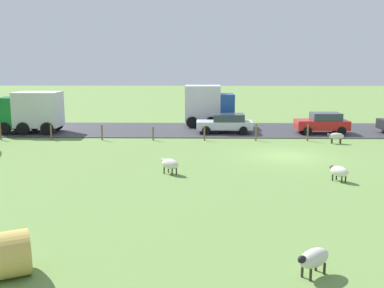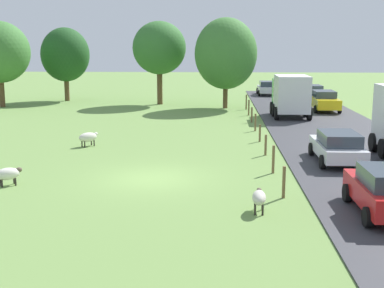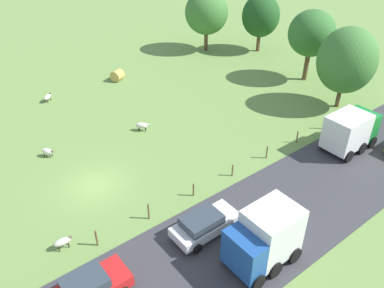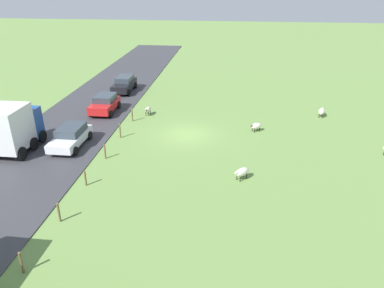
# 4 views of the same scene
# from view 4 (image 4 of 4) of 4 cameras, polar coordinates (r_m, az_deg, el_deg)

# --- Properties ---
(ground_plane) EXTENTS (160.00, 160.00, 0.00)m
(ground_plane) POSITION_cam_4_polar(r_m,az_deg,el_deg) (29.78, -0.79, 1.47)
(ground_plane) COLOR #6B8E47
(road_strip) EXTENTS (8.00, 80.00, 0.06)m
(road_strip) POSITION_cam_4_polar(r_m,az_deg,el_deg) (32.54, -18.69, 2.25)
(road_strip) COLOR #38383D
(road_strip) RESTS_ON ground_plane
(sheep_0) EXTENTS (1.13, 1.14, 0.78)m
(sheep_0) POSITION_cam_4_polar(r_m,az_deg,el_deg) (23.38, 7.80, -4.36)
(sheep_0) COLOR silver
(sheep_0) RESTS_ON ground_plane
(sheep_1) EXTENTS (0.82, 1.20, 0.79)m
(sheep_1) POSITION_cam_4_polar(r_m,az_deg,el_deg) (35.46, 19.58, 4.81)
(sheep_1) COLOR silver
(sheep_1) RESTS_ON ground_plane
(sheep_3) EXTENTS (1.06, 0.94, 0.73)m
(sheep_3) POSITION_cam_4_polar(r_m,az_deg,el_deg) (30.68, 9.95, 2.78)
(sheep_3) COLOR silver
(sheep_3) RESTS_ON ground_plane
(sheep_4) EXTENTS (0.53, 1.16, 0.75)m
(sheep_4) POSITION_cam_4_polar(r_m,az_deg,el_deg) (34.12, -6.90, 5.34)
(sheep_4) COLOR beige
(sheep_4) RESTS_ON ground_plane
(fence_post_0) EXTENTS (0.12, 0.12, 1.20)m
(fence_post_0) POSITION_cam_4_polar(r_m,az_deg,el_deg) (32.81, -9.33, 4.53)
(fence_post_0) COLOR brown
(fence_post_0) RESTS_ON ground_plane
(fence_post_1) EXTENTS (0.12, 0.12, 1.24)m
(fence_post_1) POSITION_cam_4_polar(r_m,az_deg,el_deg) (29.55, -11.18, 2.08)
(fence_post_1) COLOR brown
(fence_post_1) RESTS_ON ground_plane
(fence_post_2) EXTENTS (0.12, 0.12, 1.06)m
(fence_post_2) POSITION_cam_4_polar(r_m,az_deg,el_deg) (26.44, -13.44, -1.18)
(fence_post_2) COLOR brown
(fence_post_2) RESTS_ON ground_plane
(fence_post_3) EXTENTS (0.12, 0.12, 1.00)m
(fence_post_3) POSITION_cam_4_polar(r_m,az_deg,el_deg) (23.46, -16.31, -5.16)
(fence_post_3) COLOR brown
(fence_post_3) RESTS_ON ground_plane
(fence_post_4) EXTENTS (0.12, 0.12, 1.13)m
(fence_post_4) POSITION_cam_4_polar(r_m,az_deg,el_deg) (20.65, -20.08, -10.00)
(fence_post_4) COLOR brown
(fence_post_4) RESTS_ON ground_plane
(fence_post_5) EXTENTS (0.12, 0.12, 1.09)m
(fence_post_5) POSITION_cam_4_polar(r_m,az_deg,el_deg) (18.19, -25.09, -16.42)
(fence_post_5) COLOR brown
(fence_post_5) RESTS_ON ground_plane
(truck_0) EXTENTS (2.67, 4.16, 3.49)m
(truck_0) POSITION_cam_4_polar(r_m,az_deg,el_deg) (29.24, -26.23, 2.32)
(truck_0) COLOR #1E4C99
(truck_0) RESTS_ON road_strip
(car_0) EXTENTS (1.97, 4.44, 1.63)m
(car_0) POSITION_cam_4_polar(r_m,az_deg,el_deg) (41.51, -10.53, 9.24)
(car_0) COLOR black
(car_0) RESTS_ON road_strip
(car_3) EXTENTS (2.09, 4.34, 1.48)m
(car_3) POSITION_cam_4_polar(r_m,az_deg,el_deg) (28.91, -18.45, 1.18)
(car_3) COLOR silver
(car_3) RESTS_ON road_strip
(car_4) EXTENTS (2.11, 3.97, 1.60)m
(car_4) POSITION_cam_4_polar(r_m,az_deg,el_deg) (35.34, -13.48, 6.17)
(car_4) COLOR red
(car_4) RESTS_ON road_strip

